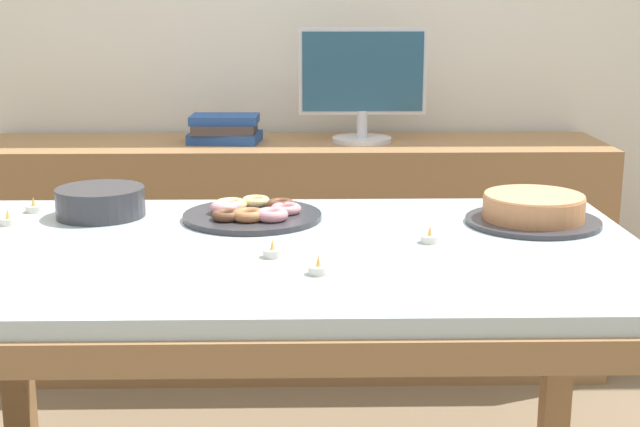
# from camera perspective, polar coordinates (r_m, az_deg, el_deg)

# --- Properties ---
(dining_table) EXTENTS (1.57, 0.92, 0.75)m
(dining_table) POSITION_cam_1_polar(r_m,az_deg,el_deg) (1.91, -2.29, -4.72)
(dining_table) COLOR silver
(dining_table) RESTS_ON ground
(sideboard) EXTENTS (2.11, 0.44, 0.79)m
(sideboard) POSITION_cam_1_polar(r_m,az_deg,el_deg) (3.10, -1.83, -2.66)
(sideboard) COLOR olive
(sideboard) RESTS_ON ground
(computer_monitor) EXTENTS (0.42, 0.20, 0.38)m
(computer_monitor) POSITION_cam_1_polar(r_m,az_deg,el_deg) (2.99, 2.74, 8.18)
(computer_monitor) COLOR silver
(computer_monitor) RESTS_ON sideboard
(book_stack) EXTENTS (0.25, 0.19, 0.09)m
(book_stack) POSITION_cam_1_polar(r_m,az_deg,el_deg) (3.01, -6.11, 5.39)
(book_stack) COLOR #23478C
(book_stack) RESTS_ON sideboard
(cake_chocolate_round) EXTENTS (0.31, 0.31, 0.07)m
(cake_chocolate_round) POSITION_cam_1_polar(r_m,az_deg,el_deg) (2.11, 13.50, 0.19)
(cake_chocolate_round) COLOR #333338
(cake_chocolate_round) RESTS_ON dining_table
(pastry_platter) EXTENTS (0.33, 0.33, 0.04)m
(pastry_platter) POSITION_cam_1_polar(r_m,az_deg,el_deg) (2.11, -4.37, 0.00)
(pastry_platter) COLOR #333338
(pastry_platter) RESTS_ON dining_table
(plate_stack) EXTENTS (0.21, 0.21, 0.07)m
(plate_stack) POSITION_cam_1_polar(r_m,az_deg,el_deg) (2.19, -13.87, 0.72)
(plate_stack) COLOR #333338
(plate_stack) RESTS_ON dining_table
(tealight_right_edge) EXTENTS (0.04, 0.04, 0.04)m
(tealight_right_edge) POSITION_cam_1_polar(r_m,az_deg,el_deg) (2.28, -17.84, 0.34)
(tealight_right_edge) COLOR silver
(tealight_right_edge) RESTS_ON dining_table
(tealight_left_edge) EXTENTS (0.04, 0.04, 0.04)m
(tealight_left_edge) POSITION_cam_1_polar(r_m,az_deg,el_deg) (1.80, -3.06, -2.48)
(tealight_left_edge) COLOR silver
(tealight_left_edge) RESTS_ON dining_table
(tealight_near_cakes) EXTENTS (0.04, 0.04, 0.04)m
(tealight_near_cakes) POSITION_cam_1_polar(r_m,az_deg,el_deg) (1.69, -0.10, -3.57)
(tealight_near_cakes) COLOR silver
(tealight_near_cakes) RESTS_ON dining_table
(tealight_near_front) EXTENTS (0.04, 0.04, 0.04)m
(tealight_near_front) POSITION_cam_1_polar(r_m,az_deg,el_deg) (1.91, 7.04, -1.57)
(tealight_near_front) COLOR silver
(tealight_near_front) RESTS_ON dining_table
(tealight_centre) EXTENTS (0.04, 0.04, 0.04)m
(tealight_centre) POSITION_cam_1_polar(r_m,az_deg,el_deg) (2.17, -19.33, -0.44)
(tealight_centre) COLOR silver
(tealight_centre) RESTS_ON dining_table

